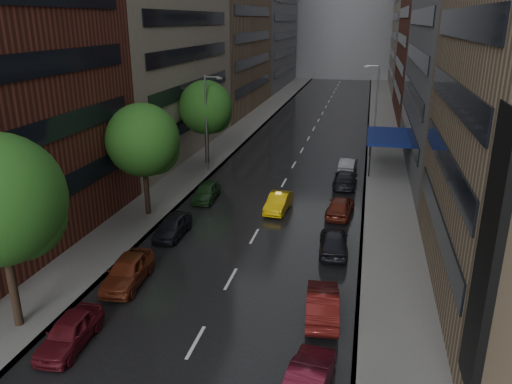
# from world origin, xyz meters

# --- Properties ---
(road) EXTENTS (14.00, 140.00, 0.01)m
(road) POSITION_xyz_m (0.00, 50.00, 0.01)
(road) COLOR black
(road) RESTS_ON ground
(sidewalk_left) EXTENTS (4.00, 140.00, 0.15)m
(sidewalk_left) POSITION_xyz_m (-9.00, 50.00, 0.07)
(sidewalk_left) COLOR gray
(sidewalk_left) RESTS_ON ground
(sidewalk_right) EXTENTS (4.00, 140.00, 0.15)m
(sidewalk_right) POSITION_xyz_m (9.00, 50.00, 0.07)
(sidewalk_right) COLOR gray
(sidewalk_right) RESTS_ON ground
(buildings_left) EXTENTS (8.00, 108.00, 38.00)m
(buildings_left) POSITION_xyz_m (-15.00, 58.79, 15.99)
(buildings_left) COLOR maroon
(buildings_left) RESTS_ON ground
(buildings_right) EXTENTS (8.05, 109.10, 36.00)m
(buildings_right) POSITION_xyz_m (15.00, 56.70, 15.03)
(buildings_right) COLOR #937A5B
(buildings_right) RESTS_ON ground
(building_far) EXTENTS (40.00, 14.00, 32.00)m
(building_far) POSITION_xyz_m (0.00, 118.00, 16.00)
(building_far) COLOR slate
(building_far) RESTS_ON ground
(tree_mid) EXTENTS (5.27, 5.27, 8.39)m
(tree_mid) POSITION_xyz_m (-8.60, 18.03, 5.74)
(tree_mid) COLOR #382619
(tree_mid) RESTS_ON ground
(tree_far) EXTENTS (5.26, 5.26, 8.39)m
(tree_far) POSITION_xyz_m (-8.60, 32.35, 5.74)
(tree_far) COLOR #382619
(tree_far) RESTS_ON ground
(taxi) EXTENTS (1.68, 4.19, 1.36)m
(taxi) POSITION_xyz_m (0.73, 21.10, 0.68)
(taxi) COLOR #E6B50C
(taxi) RESTS_ON ground
(parked_cars_left) EXTENTS (2.22, 23.82, 1.58)m
(parked_cars_left) POSITION_xyz_m (-5.40, 11.70, 0.73)
(parked_cars_left) COLOR #5A121A
(parked_cars_left) RESTS_ON ground
(parked_cars_right) EXTENTS (2.19, 35.37, 1.51)m
(parked_cars_right) POSITION_xyz_m (5.40, 18.14, 0.73)
(parked_cars_right) COLOR #561120
(parked_cars_right) RESTS_ON ground
(street_lamp_left) EXTENTS (1.74, 0.22, 9.00)m
(street_lamp_left) POSITION_xyz_m (-7.72, 30.00, 4.89)
(street_lamp_left) COLOR gray
(street_lamp_left) RESTS_ON sidewalk_left
(street_lamp_right) EXTENTS (1.74, 0.22, 9.00)m
(street_lamp_right) POSITION_xyz_m (7.72, 45.00, 4.89)
(street_lamp_right) COLOR gray
(street_lamp_right) RESTS_ON sidewalk_right
(awning) EXTENTS (4.00, 8.00, 3.12)m
(awning) POSITION_xyz_m (8.98, 35.00, 3.13)
(awning) COLOR navy
(awning) RESTS_ON sidewalk_right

